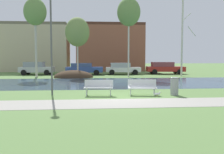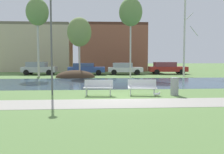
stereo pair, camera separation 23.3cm
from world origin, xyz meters
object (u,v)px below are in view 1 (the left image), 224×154
at_px(parked_wagon_fourth_red, 164,68).
at_px(bench_left, 99,87).
at_px(trash_bin, 174,86).
at_px(seagull, 157,94).
at_px(bench_right, 142,87).
at_px(streetlamp, 51,29).
at_px(parked_van_nearest_silver, 36,68).
at_px(parked_hatch_third_white, 122,68).
at_px(parked_sedan_second_blue, 84,69).

bearing_deg(parked_wagon_fourth_red, bench_left, -117.20).
bearing_deg(trash_bin, seagull, -162.69).
xyz_separation_m(seagull, parked_wagon_fourth_red, (5.72, 17.82, 0.66)).
distance_m(bench_right, streetlamp, 5.99).
xyz_separation_m(seagull, streetlamp, (-5.77, 0.94, 3.55)).
bearing_deg(trash_bin, streetlamp, 174.86).
height_order(bench_right, parked_van_nearest_silver, parked_van_nearest_silver).
distance_m(parked_van_nearest_silver, parked_hatch_third_white, 10.39).
xyz_separation_m(streetlamp, parked_hatch_third_white, (6.07, 16.59, -2.93)).
relative_size(trash_bin, seagull, 2.47).
bearing_deg(parked_sedan_second_blue, streetlamp, -94.94).
bearing_deg(parked_sedan_second_blue, parked_van_nearest_silver, 174.46).
distance_m(parked_van_nearest_silver, parked_wagon_fourth_red, 15.80).
relative_size(seagull, parked_van_nearest_silver, 0.10).
height_order(seagull, parked_van_nearest_silver, parked_van_nearest_silver).
xyz_separation_m(bench_left, bench_right, (2.44, 0.00, 0.00)).
height_order(bench_right, parked_wagon_fourth_red, parked_wagon_fourth_red).
xyz_separation_m(parked_van_nearest_silver, parked_sedan_second_blue, (5.72, -0.55, -0.05)).
xyz_separation_m(trash_bin, parked_wagon_fourth_red, (4.66, 17.49, 0.28)).
bearing_deg(seagull, bench_left, 170.72).
relative_size(bench_left, streetlamp, 0.30).
xyz_separation_m(seagull, parked_van_nearest_silver, (-10.08, 17.73, 0.67)).
distance_m(bench_right, parked_van_nearest_silver, 19.59).
height_order(bench_left, parked_hatch_third_white, parked_hatch_third_white).
bearing_deg(seagull, parked_hatch_third_white, 89.00).
height_order(bench_left, bench_right, same).
relative_size(parked_sedan_second_blue, parked_hatch_third_white, 1.03).
bearing_deg(bench_left, bench_right, 0.00).
height_order(seagull, parked_wagon_fourth_red, parked_wagon_fourth_red).
height_order(streetlamp, parked_wagon_fourth_red, streetlamp).
bearing_deg(trash_bin, bench_left, 177.44).
relative_size(seagull, parked_hatch_third_white, 0.09).
xyz_separation_m(seagull, parked_hatch_third_white, (0.31, 17.54, 0.63)).
distance_m(trash_bin, parked_van_nearest_silver, 20.66).
bearing_deg(bench_left, seagull, -9.28).
distance_m(bench_left, parked_hatch_third_white, 17.37).
height_order(trash_bin, parked_hatch_third_white, parked_hatch_third_white).
bearing_deg(trash_bin, parked_wagon_fourth_red, 75.09).
bearing_deg(parked_van_nearest_silver, parked_hatch_third_white, -1.05).
height_order(parked_van_nearest_silver, parked_sedan_second_blue, parked_van_nearest_silver).
distance_m(trash_bin, parked_wagon_fourth_red, 18.10).
distance_m(bench_left, parked_van_nearest_silver, 18.55).
height_order(seagull, streetlamp, streetlamp).
xyz_separation_m(bench_right, parked_sedan_second_blue, (-3.64, 16.65, 0.28)).
bearing_deg(bench_left, parked_hatch_third_white, 78.44).
distance_m(bench_left, bench_right, 2.44).
distance_m(bench_left, streetlamp, 4.15).
bearing_deg(bench_right, seagull, -35.41).
height_order(bench_left, parked_sedan_second_blue, parked_sedan_second_blue).
relative_size(parked_van_nearest_silver, parked_hatch_third_white, 0.96).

